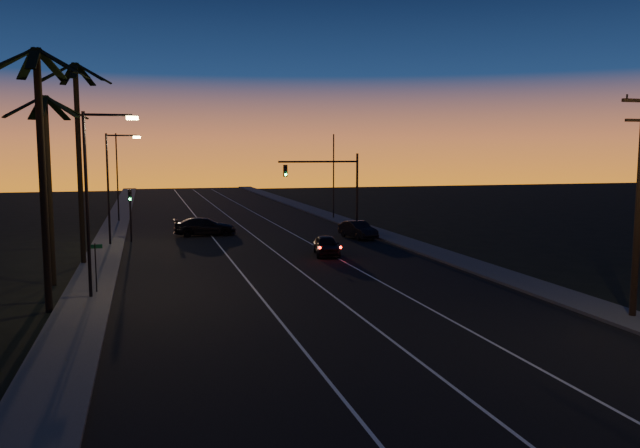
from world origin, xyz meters
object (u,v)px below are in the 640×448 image
object	(u,v)px
signal_mast	(331,179)
cross_car	(205,227)
utility_pole	(639,195)
lead_car	(326,245)
right_car	(358,230)

from	to	relation	value
signal_mast	cross_car	world-z (taller)	signal_mast
utility_pole	signal_mast	size ratio (longest dim) A/B	1.41
utility_pole	lead_car	size ratio (longest dim) A/B	2.13
right_car	utility_pole	bearing A→B (deg)	-83.54
lead_car	cross_car	bearing A→B (deg)	119.40
right_car	cross_car	bearing A→B (deg)	156.62
utility_pole	cross_car	distance (m)	35.83
utility_pole	right_car	size ratio (longest dim) A/B	2.22
lead_car	signal_mast	bearing A→B (deg)	71.64
lead_car	cross_car	distance (m)	14.56
signal_mast	right_car	xyz separation A→B (m)	(1.41, -3.03, -4.06)
utility_pole	signal_mast	bearing A→B (deg)	98.47
signal_mast	lead_car	bearing A→B (deg)	-108.36
utility_pole	cross_car	bearing A→B (deg)	115.15
cross_car	signal_mast	bearing A→B (deg)	-11.56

